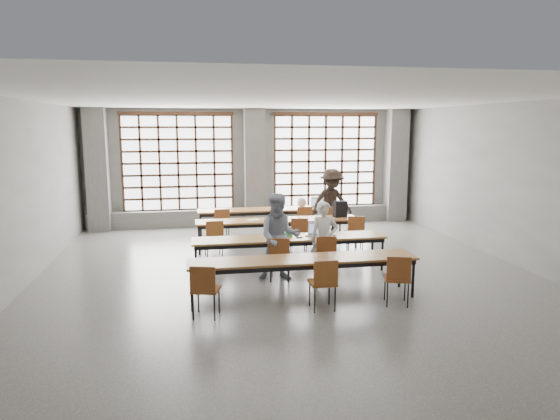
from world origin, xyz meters
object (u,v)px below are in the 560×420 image
Objects in this scene: student_male at (324,240)px; backpack at (340,209)px; chair_back_left at (221,221)px; phone at (299,237)px; mouse at (334,235)px; chair_mid_left at (214,235)px; laptop_back at (317,204)px; desk_row_d at (303,262)px; chair_near_mid at (324,279)px; chair_near_right at (398,275)px; chair_mid_right at (355,230)px; red_pouch at (206,286)px; plastic_bag at (302,202)px; chair_back_mid at (304,219)px; student_female at (279,237)px; desk_row_a at (270,211)px; chair_front_left at (280,254)px; student_back at (331,203)px; chair_back_right at (333,218)px; chair_near_left at (205,286)px; chair_front_right at (325,252)px; desk_row_b at (278,222)px; green_box at (286,234)px; chair_mid_centre at (299,232)px; laptop_front at (315,232)px; desk_row_c at (289,240)px.

student_male is 2.77m from backpack.
chair_back_left reaches higher than phone.
chair_mid_left is at bearing 150.60° from mouse.
chair_back_left is 2.06× the size of laptop_back.
desk_row_d is 4.55× the size of chair_near_mid.
chair_mid_left is 4.65m from chair_near_right.
chair_near_mid is (-1.77, -3.66, 0.00)m from chair_mid_right.
red_pouch is at bearing -119.42° from laptop_back.
student_male is 4.15m from plastic_bag.
chair_back_mid is 0.51× the size of student_female.
chair_front_left reaches higher than desk_row_a.
laptop_back is at bearing 14.95° from chair_back_left.
student_back reaches higher than chair_near_right.
laptop_back is at bearing 82.78° from student_male.
chair_near_right is at bearing -94.27° from chair_back_right.
chair_back_mid is 5.93m from chair_near_left.
chair_front_right is 1.00× the size of chair_near_mid.
desk_row_a is 4.55× the size of chair_back_mid.
chair_mid_left reaches higher than desk_row_b.
chair_back_right is at bearing 55.34° from red_pouch.
chair_back_left is 3.10m from green_box.
chair_back_left is 1.00× the size of chair_back_right.
chair_front_right is 0.26m from student_male.
chair_near_right is at bearing -39.81° from student_female.
chair_mid_centre is 1.00× the size of chair_near_right.
student_male reaches higher than chair_mid_left.
chair_back_mid is 1.00× the size of chair_mid_right.
red_pouch is (-3.49, -4.25, -0.43)m from backpack.
chair_mid_centre is 1.00× the size of chair_front_left.
chair_near_mid is (1.92, -0.00, 0.00)m from chair_near_left.
chair_mid_right is 1.00× the size of chair_near_left.
phone is (0.23, -0.18, -0.04)m from green_box.
student_female is (-0.89, 0.13, 0.32)m from chair_front_right.
desk_row_b is at bearing 100.67° from chair_front_right.
desk_row_a is at bearing 87.44° from desk_row_b.
mouse is (0.37, -0.12, -0.04)m from laptop_front.
chair_mid_centre is 3.76m from chair_near_right.
laptop_back is at bearing 49.73° from desk_row_b.
chair_mid_centre is 1.00× the size of chair_front_right.
student_back is (1.28, 1.72, 0.39)m from chair_mid_centre.
student_male is at bearing -126.10° from mouse.
chair_back_left is 3.90m from student_male.
laptop_front is (2.07, -1.25, 0.25)m from chair_mid_left.
student_back reaches higher than chair_front_right.
chair_front_left is (-0.32, -0.63, -0.13)m from desk_row_c.
chair_back_left is 1.00× the size of chair_front_right.
chair_front_right reaches higher than desk_row_d.
desk_row_c is at bearing -92.93° from desk_row_b.
mouse is (2.76, 2.28, 0.21)m from chair_near_left.
student_female is (-0.79, -1.85, 0.32)m from chair_mid_centre.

